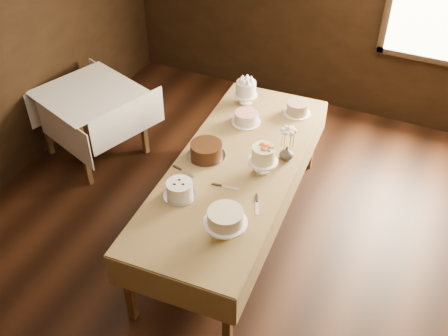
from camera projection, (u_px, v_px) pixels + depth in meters
floor at (215, 260)px, 4.90m from camera, size 5.00×6.00×0.01m
display_table at (235, 171)px, 4.71m from camera, size 1.16×2.69×0.82m
side_table at (89, 100)px, 5.70m from camera, size 1.21×1.21×0.81m
cake_meringue at (246, 93)px, 5.39m from camera, size 0.24×0.24×0.25m
cake_speckled at (297, 108)px, 5.27m from camera, size 0.30×0.30×0.13m
cake_lattice at (246, 118)px, 5.15m from camera, size 0.29×0.29×0.11m
cake_chocolate at (206, 150)px, 4.74m from camera, size 0.39×0.39×0.13m
cake_flowers at (263, 160)px, 4.55m from camera, size 0.26×0.26×0.27m
cake_swirl at (179, 190)px, 4.33m from camera, size 0.28×0.28×0.14m
cake_cream at (225, 223)px, 3.98m from camera, size 0.35×0.35×0.24m
cake_server_a at (231, 188)px, 4.44m from camera, size 0.24×0.06×0.01m
cake_server_b at (257, 208)px, 4.25m from camera, size 0.12×0.23×0.01m
cake_server_d at (282, 157)px, 4.76m from camera, size 0.18×0.19×0.01m
cake_server_e at (187, 173)px, 4.59m from camera, size 0.24×0.08×0.01m
flower_vase at (286, 153)px, 4.70m from camera, size 0.17×0.17×0.13m
flower_bouquet at (288, 136)px, 4.58m from camera, size 0.14×0.14×0.20m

